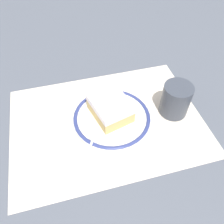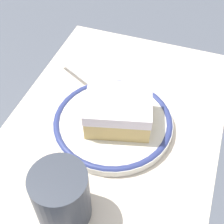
{
  "view_description": "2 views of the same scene",
  "coord_description": "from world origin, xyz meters",
  "px_view_note": "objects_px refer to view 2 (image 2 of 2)",
  "views": [
    {
      "loc": [
        -0.08,
        -0.36,
        0.47
      ],
      "look_at": [
        0.01,
        -0.0,
        0.03
      ],
      "focal_mm": 37.37,
      "sensor_mm": 36.0,
      "label": 1
    },
    {
      "loc": [
        0.34,
        0.11,
        0.41
      ],
      "look_at": [
        0.01,
        -0.0,
        0.03
      ],
      "focal_mm": 52.01,
      "sensor_mm": 36.0,
      "label": 2
    }
  ],
  "objects_px": {
    "plate": "(112,122)",
    "cake_slice": "(118,111)",
    "spoon": "(93,85)",
    "cup": "(62,198)"
  },
  "relations": [
    {
      "from": "cake_slice",
      "to": "spoon",
      "type": "bearing_deg",
      "value": -131.63
    },
    {
      "from": "spoon",
      "to": "cup",
      "type": "xyz_separation_m",
      "value": [
        0.22,
        0.05,
        0.02
      ]
    },
    {
      "from": "plate",
      "to": "cup",
      "type": "relative_size",
      "value": 2.29
    },
    {
      "from": "cake_slice",
      "to": "spoon",
      "type": "xyz_separation_m",
      "value": [
        -0.06,
        -0.07,
        -0.02
      ]
    },
    {
      "from": "cake_slice",
      "to": "spoon",
      "type": "relative_size",
      "value": 0.96
    },
    {
      "from": "spoon",
      "to": "cup",
      "type": "height_order",
      "value": "cup"
    },
    {
      "from": "plate",
      "to": "spoon",
      "type": "xyz_separation_m",
      "value": [
        -0.06,
        -0.06,
        0.01
      ]
    },
    {
      "from": "cake_slice",
      "to": "plate",
      "type": "bearing_deg",
      "value": -80.89
    },
    {
      "from": "plate",
      "to": "cake_slice",
      "type": "distance_m",
      "value": 0.03
    },
    {
      "from": "plate",
      "to": "cup",
      "type": "height_order",
      "value": "cup"
    }
  ]
}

